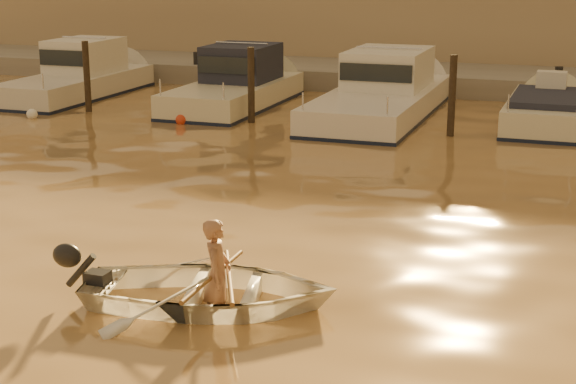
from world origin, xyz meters
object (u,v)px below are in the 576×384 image
at_px(person, 217,275).
at_px(moored_boat_3, 547,117).
at_px(dinghy, 210,290).
at_px(moored_boat_2, 381,93).
at_px(moored_boat_0, 75,77).
at_px(waterfront_building, 517,7).
at_px(moored_boat_1, 234,85).

distance_m(person, moored_boat_3, 14.45).
relative_size(dinghy, moored_boat_2, 0.38).
distance_m(moored_boat_0, moored_boat_2, 9.81).
bearing_deg(dinghy, waterfront_building, -16.18).
distance_m(dinghy, person, 0.24).
xyz_separation_m(person, waterfront_building, (1.22, 25.10, 1.97)).
bearing_deg(dinghy, moored_boat_0, 24.72).
bearing_deg(moored_boat_3, moored_boat_2, 180.00).
distance_m(moored_boat_0, moored_boat_1, 5.39).
bearing_deg(waterfront_building, moored_boat_0, -138.22).
relative_size(moored_boat_0, moored_boat_3, 1.23).
xyz_separation_m(dinghy, person, (0.10, 0.02, 0.22)).
xyz_separation_m(moored_boat_0, moored_boat_3, (14.27, 0.00, -0.40)).
bearing_deg(dinghy, moored_boat_2, -8.39).
distance_m(person, moored_boat_2, 14.16).
height_order(person, moored_boat_2, moored_boat_2).
bearing_deg(moored_boat_1, waterfront_building, 57.82).
xyz_separation_m(moored_boat_0, waterfront_building, (12.31, 11.00, 1.77)).
relative_size(person, moored_boat_1, 0.22).
bearing_deg(moored_boat_2, waterfront_building, 77.21).
height_order(moored_boat_0, moored_boat_3, moored_boat_0).
height_order(moored_boat_1, waterfront_building, waterfront_building).
bearing_deg(moored_boat_2, dinghy, -85.21).
bearing_deg(moored_boat_2, person, -84.81).
bearing_deg(waterfront_building, person, -92.77).
relative_size(moored_boat_2, moored_boat_3, 1.51).
bearing_deg(dinghy, moored_boat_3, -26.22).
bearing_deg(person, moored_boat_0, 25.01).
height_order(person, moored_boat_3, person).
xyz_separation_m(dinghy, moored_boat_3, (3.27, 14.12, 0.01)).
height_order(moored_boat_1, moored_boat_2, same).
bearing_deg(moored_boat_0, moored_boat_2, 0.00).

